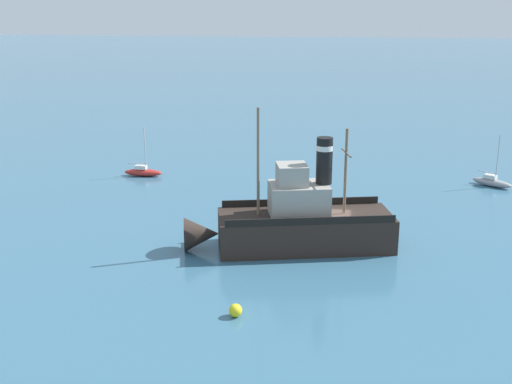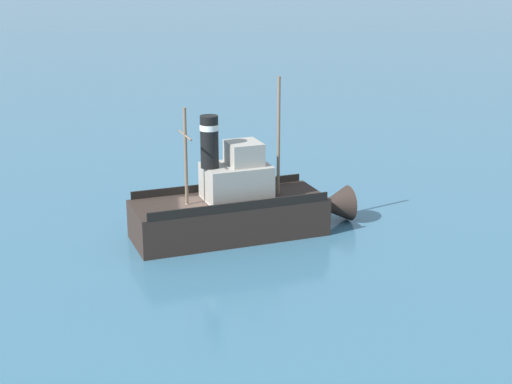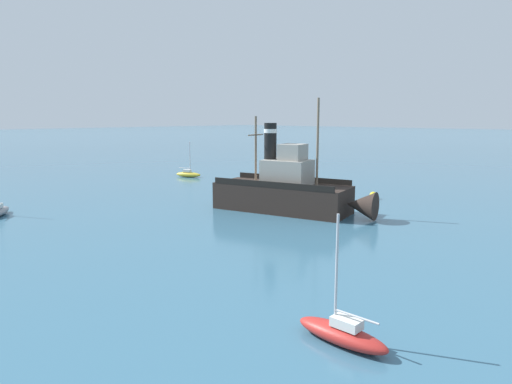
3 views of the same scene
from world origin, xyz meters
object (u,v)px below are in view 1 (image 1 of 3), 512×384
at_px(sailboat_grey, 492,182).
at_px(sailboat_red, 143,172).
at_px(mooring_buoy, 235,310).
at_px(old_tugboat, 297,223).

bearing_deg(sailboat_grey, sailboat_red, 91.98).
relative_size(sailboat_red, mooring_buoy, 6.63).
distance_m(old_tugboat, sailboat_red, 24.03).
bearing_deg(old_tugboat, mooring_buoy, 167.60).
relative_size(sailboat_grey, mooring_buoy, 6.63).
xyz_separation_m(sailboat_red, sailboat_grey, (1.16, -33.49, 0.00)).
xyz_separation_m(sailboat_grey, mooring_buoy, (-29.23, 19.16, -0.06)).
height_order(sailboat_red, mooring_buoy, sailboat_red).
height_order(old_tugboat, sailboat_red, old_tugboat).
bearing_deg(old_tugboat, sailboat_grey, -42.41).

